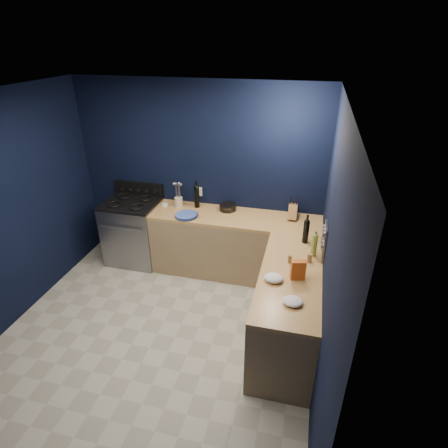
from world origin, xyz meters
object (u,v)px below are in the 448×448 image
(knife_block, at_px, (293,211))
(crouton_bag, at_px, (298,270))
(gas_range, at_px, (134,232))
(plate_stack, at_px, (186,215))
(utensil_crock, at_px, (179,202))

(knife_block, bearing_deg, crouton_bag, -84.55)
(gas_range, bearing_deg, knife_block, 3.54)
(gas_range, distance_m, knife_block, 2.35)
(knife_block, relative_size, crouton_bag, 0.97)
(gas_range, height_order, knife_block, knife_block)
(plate_stack, height_order, crouton_bag, crouton_bag)
(gas_range, bearing_deg, plate_stack, -9.64)
(plate_stack, bearing_deg, knife_block, 11.87)
(plate_stack, height_order, utensil_crock, utensil_crock)
(knife_block, distance_m, crouton_bag, 1.36)
(gas_range, xyz_separation_m, utensil_crock, (0.68, 0.14, 0.51))
(gas_range, relative_size, crouton_bag, 4.38)
(gas_range, distance_m, crouton_bag, 2.77)
(gas_range, bearing_deg, crouton_bag, -26.37)
(gas_range, height_order, crouton_bag, crouton_bag)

